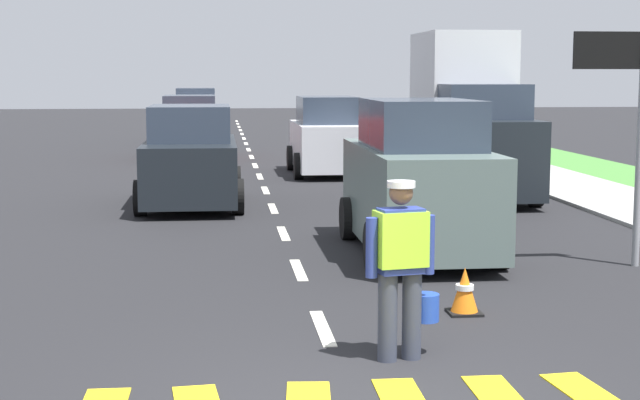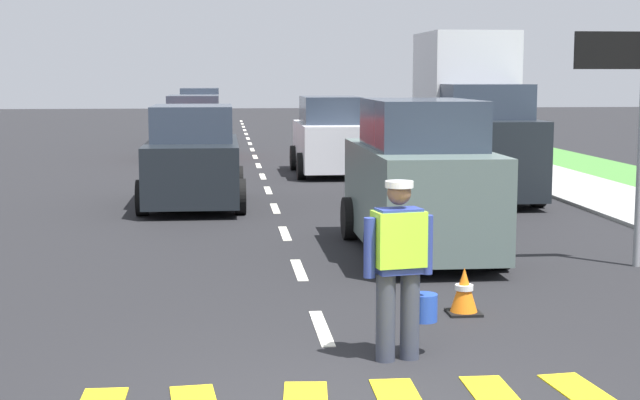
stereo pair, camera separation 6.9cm
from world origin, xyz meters
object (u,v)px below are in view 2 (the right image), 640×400
at_px(traffic_cone_near, 464,291).
at_px(car_outgoing_ahead, 419,182).
at_px(delivery_truck, 471,123).
at_px(road_worker, 400,261).
at_px(lane_direction_sign, 626,91).
at_px(car_oncoming_lead, 193,159).
at_px(car_outgoing_far, 330,138).
at_px(car_oncoming_third, 200,118).
at_px(car_oncoming_second, 194,129).

distance_m(traffic_cone_near, car_outgoing_ahead, 3.71).
xyz_separation_m(traffic_cone_near, delivery_truck, (2.65, 9.93, 1.35)).
relative_size(road_worker, lane_direction_sign, 0.52).
distance_m(road_worker, car_oncoming_lead, 11.00).
xyz_separation_m(road_worker, car_oncoming_lead, (-2.22, 10.77, 0.01)).
relative_size(lane_direction_sign, delivery_truck, 0.70).
bearing_deg(lane_direction_sign, car_outgoing_ahead, 154.25).
relative_size(car_outgoing_far, car_oncoming_third, 0.97).
xyz_separation_m(lane_direction_sign, car_oncoming_third, (-6.31, 24.66, -1.42)).
distance_m(delivery_truck, car_oncoming_lead, 5.97).
bearing_deg(car_oncoming_second, delivery_truck, -59.56).
xyz_separation_m(lane_direction_sign, car_outgoing_far, (-2.62, 12.63, -1.45)).
xyz_separation_m(car_outgoing_ahead, car_oncoming_third, (-3.74, 23.42, -0.07)).
bearing_deg(car_oncoming_second, car_outgoing_ahead, -77.34).
distance_m(delivery_truck, car_oncoming_second, 12.28).
distance_m(traffic_cone_near, car_oncoming_lead, 9.76).
bearing_deg(car_oncoming_lead, road_worker, -78.34).
distance_m(delivery_truck, car_outgoing_ahead, 6.79).
relative_size(lane_direction_sign, car_oncoming_second, 0.74).
bearing_deg(road_worker, lane_direction_sign, 46.17).
height_order(delivery_truck, car_outgoing_far, delivery_truck).
xyz_separation_m(road_worker, car_oncoming_second, (-2.55, 22.10, -0.01)).
relative_size(delivery_truck, car_outgoing_far, 1.17).
bearing_deg(car_oncoming_second, car_outgoing_far, -55.78).
height_order(traffic_cone_near, delivery_truck, delivery_truck).
distance_m(lane_direction_sign, car_oncoming_third, 25.49).
relative_size(car_outgoing_ahead, car_oncoming_lead, 1.01).
distance_m(car_outgoing_far, car_oncoming_third, 12.58).
height_order(traffic_cone_near, car_oncoming_lead, car_oncoming_lead).
distance_m(traffic_cone_near, delivery_truck, 10.37).
bearing_deg(car_outgoing_far, car_oncoming_third, 107.04).
bearing_deg(car_oncoming_lead, car_oncoming_third, 90.88).
relative_size(road_worker, car_oncoming_third, 0.41).
height_order(car_oncoming_second, car_outgoing_ahead, car_outgoing_ahead).
height_order(lane_direction_sign, car_oncoming_lead, lane_direction_sign).
relative_size(delivery_truck, car_outgoing_ahead, 1.10).
xyz_separation_m(lane_direction_sign, car_outgoing_ahead, (-2.57, 1.24, -1.35)).
height_order(car_outgoing_far, car_oncoming_third, car_oncoming_third).
distance_m(road_worker, car_outgoing_ahead, 5.36).
distance_m(car_outgoing_ahead, car_oncoming_lead, 6.56).
bearing_deg(road_worker, car_oncoming_third, 94.98).
height_order(lane_direction_sign, car_oncoming_third, lane_direction_sign).
distance_m(traffic_cone_near, car_outgoing_far, 15.02).
bearing_deg(car_outgoing_ahead, delivery_truck, 69.06).
height_order(lane_direction_sign, delivery_truck, delivery_truck).
bearing_deg(car_outgoing_far, delivery_truck, -64.02).
xyz_separation_m(lane_direction_sign, delivery_truck, (-0.15, 7.56, -0.80)).
bearing_deg(car_outgoing_ahead, car_outgoing_far, 90.28).
distance_m(lane_direction_sign, car_outgoing_far, 12.98).
xyz_separation_m(road_worker, car_outgoing_far, (1.19, 16.60, 0.02)).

